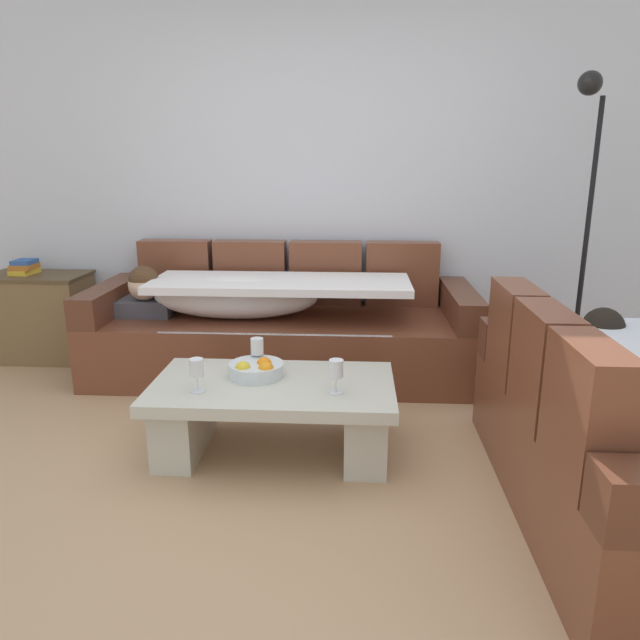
# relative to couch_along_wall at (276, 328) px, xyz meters

# --- Properties ---
(ground_plane) EXTENTS (14.00, 14.00, 0.00)m
(ground_plane) POSITION_rel_couch_along_wall_xyz_m (0.26, -1.63, -0.33)
(ground_plane) COLOR tan
(back_wall) EXTENTS (9.00, 0.10, 2.70)m
(back_wall) POSITION_rel_couch_along_wall_xyz_m (0.26, 0.52, 1.02)
(back_wall) COLOR silver
(back_wall) RESTS_ON ground_plane
(couch_along_wall) EXTENTS (2.57, 0.92, 0.88)m
(couch_along_wall) POSITION_rel_couch_along_wall_xyz_m (0.00, 0.00, 0.00)
(couch_along_wall) COLOR brown
(couch_along_wall) RESTS_ON ground_plane
(couch_near_window) EXTENTS (0.92, 1.74, 0.88)m
(couch_near_window) POSITION_rel_couch_along_wall_xyz_m (1.66, -1.59, 0.01)
(couch_near_window) COLOR brown
(couch_near_window) RESTS_ON ground_plane
(coffee_table) EXTENTS (1.20, 0.68, 0.38)m
(coffee_table) POSITION_rel_couch_along_wall_xyz_m (0.14, -1.17, -0.09)
(coffee_table) COLOR beige
(coffee_table) RESTS_ON ground_plane
(fruit_bowl) EXTENTS (0.28, 0.28, 0.10)m
(fruit_bowl) POSITION_rel_couch_along_wall_xyz_m (0.05, -1.09, 0.09)
(fruit_bowl) COLOR silver
(fruit_bowl) RESTS_ON coffee_table
(wine_glass_near_left) EXTENTS (0.07, 0.07, 0.17)m
(wine_glass_near_left) POSITION_rel_couch_along_wall_xyz_m (-0.20, -1.31, 0.17)
(wine_glass_near_left) COLOR silver
(wine_glass_near_left) RESTS_ON coffee_table
(wine_glass_near_right) EXTENTS (0.07, 0.07, 0.17)m
(wine_glass_near_right) POSITION_rel_couch_along_wall_xyz_m (0.46, -1.29, 0.17)
(wine_glass_near_right) COLOR silver
(wine_glass_near_right) RESTS_ON coffee_table
(wine_glass_far_back) EXTENTS (0.07, 0.07, 0.17)m
(wine_glass_far_back) POSITION_rel_couch_along_wall_xyz_m (0.03, -0.97, 0.17)
(wine_glass_far_back) COLOR silver
(wine_glass_far_back) RESTS_ON coffee_table
(side_cabinet) EXTENTS (0.72, 0.44, 0.64)m
(side_cabinet) POSITION_rel_couch_along_wall_xyz_m (-1.80, 0.22, -0.01)
(side_cabinet) COLOR brown
(side_cabinet) RESTS_ON ground_plane
(book_stack_on_cabinet) EXTENTS (0.16, 0.21, 0.11)m
(book_stack_on_cabinet) POSITION_rel_couch_along_wall_xyz_m (-1.87, 0.23, 0.36)
(book_stack_on_cabinet) COLOR gold
(book_stack_on_cabinet) RESTS_ON side_cabinet
(floor_lamp) EXTENTS (0.33, 0.31, 1.95)m
(floor_lamp) POSITION_rel_couch_along_wall_xyz_m (1.96, -0.06, 0.79)
(floor_lamp) COLOR black
(floor_lamp) RESTS_ON ground_plane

